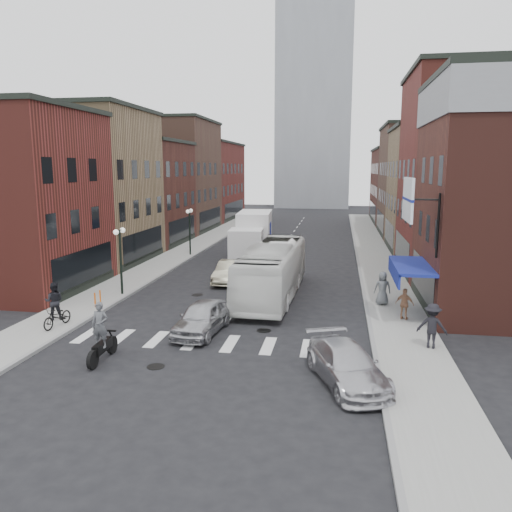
# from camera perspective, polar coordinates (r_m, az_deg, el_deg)

# --- Properties ---
(ground) EXTENTS (160.00, 160.00, 0.00)m
(ground) POSITION_cam_1_polar(r_m,az_deg,el_deg) (25.25, -3.29, -7.57)
(ground) COLOR black
(ground) RESTS_ON ground
(sidewalk_left) EXTENTS (3.00, 74.00, 0.15)m
(sidewalk_left) POSITION_cam_1_polar(r_m,az_deg,el_deg) (48.13, -7.38, 0.94)
(sidewalk_left) COLOR gray
(sidewalk_left) RESTS_ON ground
(sidewalk_right) EXTENTS (3.00, 74.00, 0.15)m
(sidewalk_right) POSITION_cam_1_polar(r_m,az_deg,el_deg) (46.19, 13.25, 0.37)
(sidewalk_right) COLOR gray
(sidewalk_right) RESTS_ON ground
(curb_left) EXTENTS (0.20, 74.00, 0.16)m
(curb_left) POSITION_cam_1_polar(r_m,az_deg,el_deg) (47.73, -5.65, 0.81)
(curb_left) COLOR gray
(curb_left) RESTS_ON ground
(curb_right) EXTENTS (0.20, 74.00, 0.16)m
(curb_right) POSITION_cam_1_polar(r_m,az_deg,el_deg) (46.12, 11.39, 0.33)
(curb_right) COLOR gray
(curb_right) RESTS_ON ground
(crosswalk_stripes) EXTENTS (12.00, 2.20, 0.01)m
(crosswalk_stripes) POSITION_cam_1_polar(r_m,az_deg,el_deg) (22.50, -5.00, -9.84)
(crosswalk_stripes) COLOR silver
(crosswalk_stripes) RESTS_ON ground
(bldg_left_near) EXTENTS (10.30, 9.20, 11.30)m
(bldg_left_near) POSITION_cam_1_polar(r_m,az_deg,el_deg) (34.66, -26.67, 5.71)
(bldg_left_near) COLOR maroon
(bldg_left_near) RESTS_ON ground
(bldg_left_mid_a) EXTENTS (10.30, 10.20, 12.30)m
(bldg_left_mid_a) POSITION_cam_1_polar(r_m,az_deg,el_deg) (42.67, -19.19, 7.51)
(bldg_left_mid_a) COLOR olive
(bldg_left_mid_a) RESTS_ON ground
(bldg_left_mid_b) EXTENTS (10.30, 10.20, 10.30)m
(bldg_left_mid_b) POSITION_cam_1_polar(r_m,az_deg,el_deg) (51.71, -13.81, 7.02)
(bldg_left_mid_b) COLOR #4B211A
(bldg_left_mid_b) RESTS_ON ground
(bldg_left_far_a) EXTENTS (10.30, 12.20, 13.30)m
(bldg_left_far_a) POSITION_cam_1_polar(r_m,az_deg,el_deg) (61.92, -9.82, 9.01)
(bldg_left_far_a) COLOR brown
(bldg_left_far_a) RESTS_ON ground
(bldg_left_far_b) EXTENTS (10.30, 16.20, 11.30)m
(bldg_left_far_b) POSITION_cam_1_polar(r_m,az_deg,el_deg) (75.30, -6.26, 8.50)
(bldg_left_far_b) COLOR maroon
(bldg_left_far_b) RESTS_ON ground
(bldg_right_mid_a) EXTENTS (10.30, 10.20, 14.30)m
(bldg_right_mid_a) POSITION_cam_1_polar(r_m,az_deg,el_deg) (38.67, 24.18, 8.47)
(bldg_right_mid_a) COLOR maroon
(bldg_right_mid_a) RESTS_ON ground
(bldg_right_mid_b) EXTENTS (10.30, 10.20, 11.30)m
(bldg_right_mid_b) POSITION_cam_1_polar(r_m,az_deg,el_deg) (48.46, 21.11, 7.05)
(bldg_right_mid_b) COLOR olive
(bldg_right_mid_b) RESTS_ON ground
(bldg_right_far_a) EXTENTS (10.30, 12.20, 12.30)m
(bldg_right_far_a) POSITION_cam_1_polar(r_m,az_deg,el_deg) (59.26, 19.04, 8.09)
(bldg_right_far_a) COLOR brown
(bldg_right_far_a) RESTS_ON ground
(bldg_right_far_b) EXTENTS (10.30, 16.20, 10.30)m
(bldg_right_far_b) POSITION_cam_1_polar(r_m,az_deg,el_deg) (73.13, 17.22, 7.67)
(bldg_right_far_b) COLOR #4B211A
(bldg_right_far_b) RESTS_ON ground
(awning_blue) EXTENTS (1.80, 5.00, 0.78)m
(awning_blue) POSITION_cam_1_polar(r_m,az_deg,el_deg) (26.67, 16.96, -1.22)
(awning_blue) COLOR navy
(awning_blue) RESTS_ON ground
(billboard_sign) EXTENTS (1.52, 3.00, 3.70)m
(billboard_sign) POSITION_cam_1_polar(r_m,az_deg,el_deg) (24.22, 17.18, 6.04)
(billboard_sign) COLOR black
(billboard_sign) RESTS_ON ground
(distant_tower) EXTENTS (14.00, 14.00, 50.00)m
(distant_tower) POSITION_cam_1_polar(r_m,az_deg,el_deg) (103.07, 6.79, 19.70)
(distant_tower) COLOR #9399A0
(distant_tower) RESTS_ON ground
(streetlamp_near) EXTENTS (0.32, 1.22, 4.11)m
(streetlamp_near) POSITION_cam_1_polar(r_m,az_deg,el_deg) (30.66, -15.27, 0.83)
(streetlamp_near) COLOR black
(streetlamp_near) RESTS_ON ground
(streetlamp_far) EXTENTS (0.32, 1.22, 4.11)m
(streetlamp_far) POSITION_cam_1_polar(r_m,az_deg,el_deg) (43.64, -7.60, 3.76)
(streetlamp_far) COLOR black
(streetlamp_far) RESTS_ON ground
(bike_rack) EXTENTS (0.08, 0.68, 0.80)m
(bike_rack) POSITION_cam_1_polar(r_m,az_deg,el_deg) (28.85, -17.65, -4.65)
(bike_rack) COLOR #D8590C
(bike_rack) RESTS_ON sidewalk_left
(box_truck) EXTENTS (3.18, 9.05, 3.86)m
(box_truck) POSITION_cam_1_polar(r_m,az_deg,el_deg) (42.60, -0.40, 2.33)
(box_truck) COLOR silver
(box_truck) RESTS_ON ground
(motorcycle_rider) EXTENTS (0.69, 2.41, 2.45)m
(motorcycle_rider) POSITION_cam_1_polar(r_m,az_deg,el_deg) (20.91, -17.30, -8.51)
(motorcycle_rider) COLOR black
(motorcycle_rider) RESTS_ON ground
(transit_bus) EXTENTS (3.04, 11.62, 3.22)m
(transit_bus) POSITION_cam_1_polar(r_m,az_deg,el_deg) (29.70, 1.93, -1.66)
(transit_bus) COLOR silver
(transit_bus) RESTS_ON ground
(sedan_left_near) EXTENTS (2.19, 4.55, 1.50)m
(sedan_left_near) POSITION_cam_1_polar(r_m,az_deg,el_deg) (23.57, -6.19, -7.00)
(sedan_left_near) COLOR #B0B0B5
(sedan_left_near) RESTS_ON ground
(sedan_left_far) EXTENTS (1.59, 4.44, 1.46)m
(sedan_left_far) POSITION_cam_1_polar(r_m,az_deg,el_deg) (33.58, -3.00, -1.83)
(sedan_left_far) COLOR #B0AC8F
(sedan_left_far) RESTS_ON ground
(curb_car) EXTENTS (3.52, 5.14, 1.38)m
(curb_car) POSITION_cam_1_polar(r_m,az_deg,el_deg) (18.52, 10.35, -12.16)
(curb_car) COLOR silver
(curb_car) RESTS_ON ground
(parked_bicycle) EXTENTS (0.90, 1.97, 1.00)m
(parked_bicycle) POSITION_cam_1_polar(r_m,az_deg,el_deg) (25.71, -21.74, -6.46)
(parked_bicycle) COLOR black
(parked_bicycle) RESTS_ON sidewalk_left
(ped_left_solo) EXTENTS (1.04, 0.80, 1.89)m
(ped_left_solo) POSITION_cam_1_polar(r_m,az_deg,el_deg) (26.87, -22.08, -4.80)
(ped_left_solo) COLOR black
(ped_left_solo) RESTS_ON sidewalk_left
(ped_right_a) EXTENTS (1.34, 0.88, 1.91)m
(ped_right_a) POSITION_cam_1_polar(r_m,az_deg,el_deg) (22.36, 19.49, -7.53)
(ped_right_a) COLOR black
(ped_right_a) RESTS_ON sidewalk_right
(ped_right_b) EXTENTS (1.03, 0.78, 1.58)m
(ped_right_b) POSITION_cam_1_polar(r_m,az_deg,el_deg) (26.05, 16.63, -5.27)
(ped_right_b) COLOR #9B6C4F
(ped_right_b) RESTS_ON sidewalk_right
(ped_right_c) EXTENTS (0.94, 0.64, 1.86)m
(ped_right_c) POSITION_cam_1_polar(r_m,az_deg,el_deg) (28.47, 14.26, -3.58)
(ped_right_c) COLOR slate
(ped_right_c) RESTS_ON sidewalk_right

